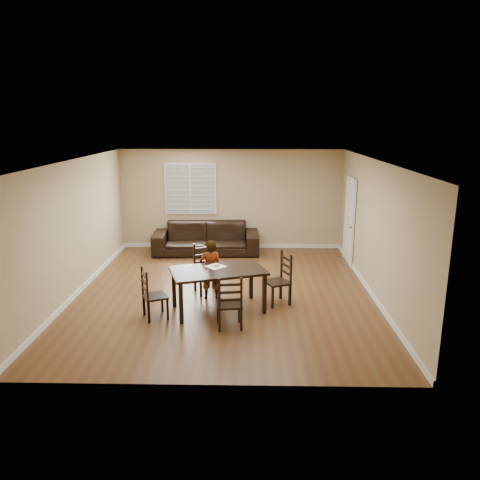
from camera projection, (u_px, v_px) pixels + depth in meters
name	position (u px, v px, depth m)	size (l,w,h in m)	color
ground	(225.00, 292.00, 9.68)	(7.00, 7.00, 0.00)	brown
room	(226.00, 204.00, 9.40)	(6.04, 7.04, 2.72)	tan
dining_table	(218.00, 274.00, 8.60)	(1.90, 1.43, 0.79)	black
chair_near	(205.00, 269.00, 9.65)	(0.59, 0.58, 1.01)	black
chair_far	(230.00, 306.00, 7.84)	(0.48, 0.45, 0.95)	black
chair_left	(149.00, 296.00, 8.30)	(0.54, 0.55, 0.93)	black
chair_right	(283.00, 280.00, 9.03)	(0.57, 0.58, 1.00)	black
child	(211.00, 270.00, 9.20)	(0.44, 0.29, 1.20)	gray
napkin	(216.00, 266.00, 8.75)	(0.31, 0.31, 0.00)	white
donut	(217.00, 265.00, 8.75)	(0.11, 0.11, 0.04)	#CE9549
sofa	(206.00, 238.00, 12.41)	(2.77, 1.08, 0.81)	black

